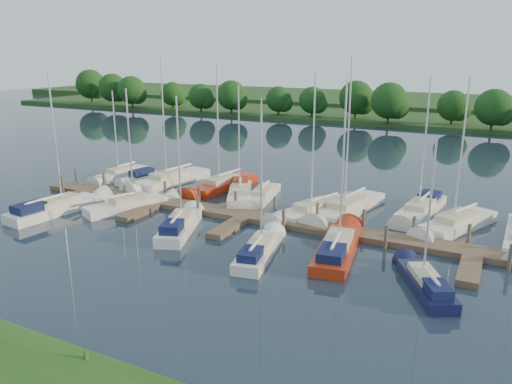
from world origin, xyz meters
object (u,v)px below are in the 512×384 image
at_px(sailboat_n_0, 120,175).
at_px(sailboat_s_2, 180,227).
at_px(motorboat, 141,178).
at_px(dock, 243,219).
at_px(sailboat_n_5, 262,196).

xyz_separation_m(sailboat_n_0, sailboat_s_2, (14.40, -10.09, 0.07)).
bearing_deg(motorboat, sailboat_n_0, 6.37).
relative_size(dock, motorboat, 7.93).
bearing_deg(dock, sailboat_s_2, -126.30).
distance_m(sailboat_n_5, sailboat_s_2, 9.89).
bearing_deg(sailboat_n_5, sailboat_s_2, 70.19).
relative_size(motorboat, sailboat_n_5, 0.56).
bearing_deg(motorboat, sailboat_s_2, 150.41).
xyz_separation_m(dock, sailboat_s_2, (-2.91, -3.97, 0.14)).
distance_m(sailboat_n_0, sailboat_s_2, 17.58).
bearing_deg(sailboat_n_0, sailboat_n_5, -179.44).
relative_size(dock, sailboat_s_2, 4.03).
bearing_deg(sailboat_n_0, motorboat, 177.44).
relative_size(sailboat_n_0, sailboat_n_5, 1.01).
relative_size(dock, sailboat_n_0, 4.42).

